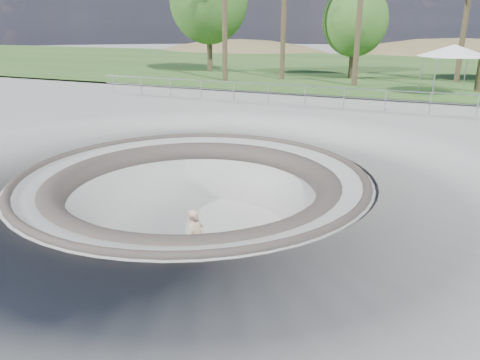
{
  "coord_description": "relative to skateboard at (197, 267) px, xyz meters",
  "views": [
    {
      "loc": [
        6.41,
        -11.45,
        4.29
      ],
      "look_at": [
        1.33,
        0.41,
        -0.1
      ],
      "focal_mm": 35.0,
      "sensor_mm": 36.0,
      "label": 1
    }
  ],
  "objects": [
    {
      "name": "skateboard",
      "position": [
        0.0,
        0.0,
        0.0
      ],
      "size": [
        0.9,
        0.37,
        0.09
      ],
      "color": "brown",
      "rests_on": "ground"
    },
    {
      "name": "grass_strip",
      "position": [
        -1.1,
        35.91,
        2.05
      ],
      "size": [
        180.0,
        36.0,
        0.12
      ],
      "color": "#315C25",
      "rests_on": "ground"
    },
    {
      "name": "skate_bowl",
      "position": [
        -1.1,
        1.91,
        -0.0
      ],
      "size": [
        14.0,
        14.0,
        4.1
      ],
      "color": "#AFAEA9",
      "rests_on": "ground"
    },
    {
      "name": "ground",
      "position": [
        -1.1,
        1.91,
        1.83
      ],
      "size": [
        180.0,
        180.0,
        0.0
      ],
      "primitive_type": "plane",
      "color": "#AFAEA9",
      "rests_on": "ground"
    },
    {
      "name": "safety_railing",
      "position": [
        -1.1,
        13.91,
        2.52
      ],
      "size": [
        25.0,
        0.06,
        1.03
      ],
      "color": "#95989D",
      "rests_on": "ground"
    },
    {
      "name": "distant_hills",
      "position": [
        2.68,
        59.08,
        -5.19
      ],
      "size": [
        103.2,
        45.0,
        28.6
      ],
      "color": "brown",
      "rests_on": "ground"
    },
    {
      "name": "bushy_tree_mid",
      "position": [
        -1.0,
        26.14,
        6.17
      ],
      "size": [
        4.66,
        4.24,
        6.73
      ],
      "color": "brown",
      "rests_on": "ground"
    },
    {
      "name": "skater",
      "position": [
        0.0,
        -0.0,
        0.82
      ],
      "size": [
        0.48,
        0.64,
        1.61
      ],
      "primitive_type": "imported",
      "rotation": [
        0.0,
        0.0,
        1.39
      ],
      "color": "tan",
      "rests_on": "skateboard"
    },
    {
      "name": "canopy_white",
      "position": [
        5.68,
        20.3,
        4.55
      ],
      "size": [
        5.22,
        5.22,
        2.79
      ],
      "color": "#95989D",
      "rests_on": "ground"
    }
  ]
}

